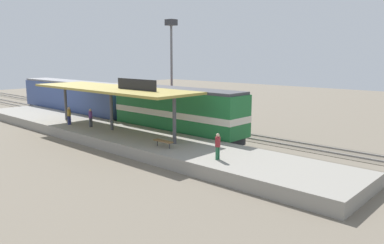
# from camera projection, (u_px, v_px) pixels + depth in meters

# --- Properties ---
(ground_plane) EXTENTS (120.00, 120.00, 0.00)m
(ground_plane) POSITION_uv_depth(u_px,v_px,m) (166.00, 129.00, 38.82)
(ground_plane) COLOR #706656
(track_near) EXTENTS (3.20, 110.00, 0.16)m
(track_near) POSITION_uv_depth(u_px,v_px,m) (151.00, 132.00, 37.36)
(track_near) COLOR #5F5649
(track_near) RESTS_ON ground
(track_far) EXTENTS (3.20, 110.00, 0.16)m
(track_far) POSITION_uv_depth(u_px,v_px,m) (183.00, 125.00, 40.70)
(track_far) COLOR #5F5649
(track_far) RESTS_ON ground
(platform) EXTENTS (6.00, 44.00, 0.90)m
(platform) POSITION_uv_depth(u_px,v_px,m) (112.00, 135.00, 33.96)
(platform) COLOR gray
(platform) RESTS_ON ground
(station_canopy) EXTENTS (5.20, 18.00, 4.70)m
(station_canopy) POSITION_uv_depth(u_px,v_px,m) (111.00, 89.00, 33.19)
(station_canopy) COLOR #47474C
(station_canopy) RESTS_ON platform
(platform_bench) EXTENTS (0.44, 1.70, 0.50)m
(platform_bench) POSITION_uv_depth(u_px,v_px,m) (163.00, 141.00, 27.28)
(platform_bench) COLOR #333338
(platform_bench) RESTS_ON platform
(locomotive) EXTENTS (2.93, 14.43, 4.44)m
(locomotive) POSITION_uv_depth(u_px,v_px,m) (177.00, 112.00, 34.53)
(locomotive) COLOR #28282D
(locomotive) RESTS_ON track_near
(passenger_carriage_single) EXTENTS (2.90, 20.00, 4.24)m
(passenger_carriage_single) POSITION_uv_depth(u_px,v_px,m) (74.00, 98.00, 46.56)
(passenger_carriage_single) COLOR #28282D
(passenger_carriage_single) RESTS_ON track_near
(freight_car) EXTENTS (2.80, 12.00, 3.54)m
(freight_car) POSITION_uv_depth(u_px,v_px,m) (151.00, 104.00, 43.78)
(freight_car) COLOR #28282D
(freight_car) RESTS_ON track_far
(light_mast) EXTENTS (1.10, 1.10, 11.70)m
(light_mast) POSITION_uv_depth(u_px,v_px,m) (171.00, 48.00, 44.88)
(light_mast) COLOR slate
(light_mast) RESTS_ON ground
(person_waiting) EXTENTS (0.34, 0.34, 1.71)m
(person_waiting) POSITION_uv_depth(u_px,v_px,m) (218.00, 145.00, 23.97)
(person_waiting) COLOR #23603D
(person_waiting) RESTS_ON platform
(person_walking) EXTENTS (0.34, 0.34, 1.71)m
(person_walking) POSITION_uv_depth(u_px,v_px,m) (69.00, 115.00, 36.23)
(person_walking) COLOR navy
(person_walking) RESTS_ON platform
(person_boarding) EXTENTS (0.34, 0.34, 1.71)m
(person_boarding) POSITION_uv_depth(u_px,v_px,m) (91.00, 117.00, 35.03)
(person_boarding) COLOR #4C4C51
(person_boarding) RESTS_ON platform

